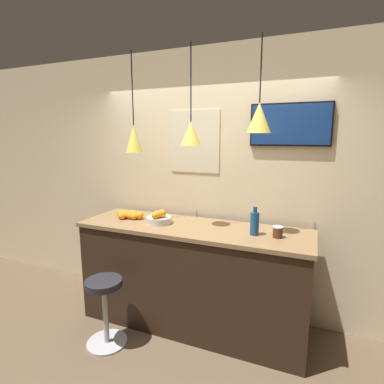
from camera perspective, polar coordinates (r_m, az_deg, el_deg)
name	(u,v)px	position (r m, az deg, el deg)	size (l,w,h in m)	color
ground_plane	(160,370)	(2.99, -6.04, -30.65)	(14.00, 14.00, 0.00)	brown
back_wall	(208,183)	(3.37, 3.01, 1.69)	(8.00, 0.06, 2.90)	beige
service_counter	(192,276)	(3.22, 0.00, -15.71)	(2.34, 0.71, 1.08)	black
bar_stool	(105,301)	(3.11, -16.28, -19.38)	(0.38, 0.38, 0.65)	#B7B7BC
fruit_bowl	(159,218)	(3.13, -6.28, -4.96)	(0.26, 0.26, 0.15)	beige
orange_pile	(130,215)	(3.37, -11.72, -4.31)	(0.32, 0.21, 0.08)	orange
juice_bottle	(255,223)	(2.80, 11.83, -5.79)	(0.08, 0.08, 0.26)	navy
spread_jar	(278,232)	(2.79, 16.02, -7.33)	(0.09, 0.09, 0.10)	#562D19
pendant_lamp_left	(134,138)	(3.17, -10.98, 9.98)	(0.18, 0.18, 1.00)	black
pendant_lamp_middle	(191,133)	(2.87, -0.21, 11.16)	(0.19, 0.19, 0.92)	black
pendant_lamp_right	(259,118)	(2.69, 12.65, 13.66)	(0.21, 0.21, 0.81)	black
mounted_tv	(290,125)	(3.10, 18.18, 12.10)	(0.76, 0.04, 0.41)	black
wall_poster	(195,142)	(3.34, 0.49, 9.57)	(0.57, 0.01, 0.68)	beige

